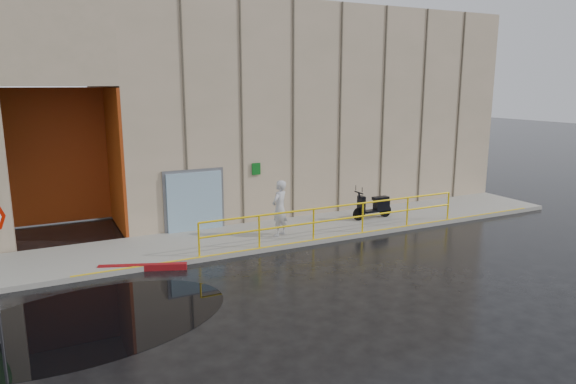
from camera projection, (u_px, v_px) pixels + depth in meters
name	position (u px, v px, depth m)	size (l,w,h in m)	color
ground	(258.00, 297.00, 12.41)	(120.00, 120.00, 0.00)	black
sidewalk	(312.00, 228.00, 18.08)	(20.00, 3.00, 0.15)	gray
building	(265.00, 103.00, 23.40)	(20.00, 10.17, 8.00)	tan
guardrail	(339.00, 220.00, 16.88)	(9.56, 0.06, 1.03)	yellow
person	(280.00, 208.00, 16.81)	(0.68, 0.44, 1.85)	#BBBAC0
scooter	(373.00, 199.00, 18.99)	(1.66, 0.55, 1.28)	black
red_curb	(143.00, 267.00, 14.18)	(2.40, 0.18, 0.18)	maroon
puddle	(86.00, 322.00, 11.10)	(6.35, 3.91, 0.01)	black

